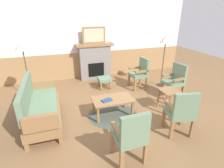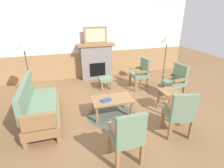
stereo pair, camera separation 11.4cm
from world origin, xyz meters
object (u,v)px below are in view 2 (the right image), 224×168
at_px(framed_picture, 95,35).
at_px(armchair_by_window_left, 141,72).
at_px(armchair_front_left, 128,135).
at_px(side_table, 169,95).
at_px(floor_lamp_by_chairs, 167,42).
at_px(footstool, 105,80).
at_px(couch, 40,106).
at_px(floor_lamp_by_couch, 24,49).
at_px(fireplace, 96,61).
at_px(book_on_table, 106,100).
at_px(coffee_table, 112,101).
at_px(armchair_near_fireplace, 176,80).
at_px(armchair_front_center, 180,112).

bearing_deg(framed_picture, armchair_by_window_left, -48.01).
bearing_deg(armchair_front_left, side_table, 37.70).
bearing_deg(floor_lamp_by_chairs, footstool, 168.43).
xyz_separation_m(couch, floor_lamp_by_couch, (-0.33, 1.21, 1.05)).
bearing_deg(fireplace, armchair_by_window_left, -48.00).
bearing_deg(framed_picture, floor_lamp_by_chairs, -35.48).
xyz_separation_m(fireplace, floor_lamp_by_couch, (-2.11, -1.17, 0.80)).
relative_size(book_on_table, floor_lamp_by_couch, 0.14).
xyz_separation_m(book_on_table, floor_lamp_by_chairs, (2.28, 1.27, 1.00)).
xyz_separation_m(coffee_table, armchair_front_left, (-0.17, -1.43, 0.15)).
bearing_deg(couch, armchair_near_fireplace, 2.70).
relative_size(armchair_near_fireplace, floor_lamp_by_couch, 0.58).
distance_m(coffee_table, armchair_near_fireplace, 2.05).
bearing_deg(framed_picture, armchair_front_left, -94.93).
height_order(framed_picture, armchair_front_center, framed_picture).
bearing_deg(armchair_front_left, couch, 131.14).
xyz_separation_m(framed_picture, armchair_by_window_left, (1.18, -1.31, -1.02)).
bearing_deg(fireplace, coffee_table, -93.87).
relative_size(armchair_front_center, side_table, 1.78).
relative_size(armchair_front_left, floor_lamp_by_chairs, 0.58).
relative_size(footstool, side_table, 0.73).
height_order(armchair_near_fireplace, side_table, armchair_near_fireplace).
height_order(couch, armchair_by_window_left, same).
relative_size(side_table, floor_lamp_by_chairs, 0.33).
distance_m(framed_picture, armchair_near_fireplace, 3.05).
xyz_separation_m(couch, book_on_table, (1.45, -0.27, 0.06)).
bearing_deg(footstool, armchair_near_fireplace, -34.53).
relative_size(armchair_by_window_left, floor_lamp_by_couch, 0.58).
xyz_separation_m(fireplace, side_table, (1.23, -2.81, -0.22)).
xyz_separation_m(armchair_front_center, floor_lamp_by_couch, (-2.99, 2.52, 0.91)).
bearing_deg(couch, floor_lamp_by_couch, 105.07).
height_order(footstool, floor_lamp_by_chairs, floor_lamp_by_chairs).
bearing_deg(floor_lamp_by_chairs, armchair_by_window_left, 174.40).
height_order(couch, floor_lamp_by_couch, floor_lamp_by_couch).
bearing_deg(armchair_front_left, floor_lamp_by_couch, 121.68).
bearing_deg(floor_lamp_by_couch, armchair_by_window_left, -2.41).
relative_size(couch, book_on_table, 7.50).
distance_m(couch, floor_lamp_by_couch, 1.64).
bearing_deg(armchair_near_fireplace, footstool, 145.47).
relative_size(fireplace, coffee_table, 1.35).
bearing_deg(floor_lamp_by_couch, framed_picture, 28.99).
relative_size(fireplace, armchair_front_center, 1.33).
xyz_separation_m(fireplace, armchair_front_left, (-0.35, -4.03, -0.11)).
bearing_deg(armchair_front_center, framed_picture, 103.44).
distance_m(footstool, armchair_front_left, 3.07).
relative_size(footstool, floor_lamp_by_couch, 0.24).
distance_m(book_on_table, armchair_front_left, 1.38).
relative_size(coffee_table, side_table, 1.75).
xyz_separation_m(footstool, armchair_by_window_left, (1.11, -0.31, 0.25)).
relative_size(couch, side_table, 3.27).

